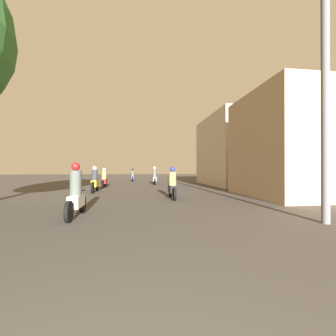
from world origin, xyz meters
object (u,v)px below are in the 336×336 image
Objects in this scene: motorcycle_black at (172,186)px; building_right_far at (241,151)px; motorcycle_white at (76,195)px; motorcycle_silver at (154,177)px; building_right_near at (291,145)px; motorcycle_red at (104,180)px; motorcycle_yellow at (95,182)px; utility_pole_near at (325,68)px; motorcycle_blue at (133,176)px.

motorcycle_black is 0.23× the size of building_right_far.
motorcycle_black is 11.37m from building_right_far.
motorcycle_silver reaches higher than motorcycle_white.
building_right_near is at bearing 8.39° from motorcycle_black.
motorcycle_silver is 0.37× the size of building_right_near.
motorcycle_black is 0.99× the size of motorcycle_red.
motorcycle_yellow is 0.26× the size of building_right_far.
motorcycle_black is 6.93m from utility_pole_near.
motorcycle_yellow is 0.39× the size of building_right_near.
motorcycle_blue is at bearing 104.86° from utility_pole_near.
utility_pole_near is (-4.20, -13.52, 1.02)m from building_right_far.
motorcycle_black is at bearing 44.95° from motorcycle_white.
motorcycle_white is 10.27m from building_right_near.
utility_pole_near is (3.16, -5.17, 3.37)m from motorcycle_black.
motorcycle_yellow is at bearing 147.23° from motorcycle_black.
building_right_far is (11.50, 4.81, 2.33)m from motorcycle_yellow.
motorcycle_red is (0.05, 3.34, -0.03)m from motorcycle_yellow.
motorcycle_blue is (1.15, 18.55, -0.04)m from motorcycle_white.
motorcycle_black is 0.24× the size of utility_pole_near.
building_right_near reaches higher than motorcycle_black.
building_right_far is (7.36, 8.35, 2.35)m from motorcycle_black.
building_right_near is at bearing -98.83° from building_right_far.
motorcycle_silver reaches higher than motorcycle_red.
building_right_near is at bearing 19.42° from motorcycle_white.
motorcycle_red is at bearing 92.70° from motorcycle_white.
motorcycle_white is at bearing -81.60° from motorcycle_red.
motorcycle_red is 12.40m from building_right_near.
building_right_far reaches higher than motorcycle_white.
utility_pole_near reaches higher than motorcycle_black.
building_right_near is at bearing 60.91° from utility_pole_near.
motorcycle_silver is at bearing -79.22° from motorcycle_blue.
motorcycle_blue is 0.25× the size of utility_pole_near.
motorcycle_silver reaches higher than motorcycle_black.
motorcycle_black is at bearing -41.78° from motorcycle_yellow.
motorcycle_blue is 0.36× the size of building_right_near.
motorcycle_white is at bearing -84.88° from motorcycle_yellow.
utility_pole_near is (6.51, -1.66, 3.33)m from motorcycle_white.
motorcycle_white reaches higher than motorcycle_red.
building_right_far is at bearing -5.67° from motorcycle_silver.
motorcycle_white is 16.15m from building_right_far.
building_right_near is 6.15m from utility_pole_near.
building_right_near is at bearing -53.24° from motorcycle_silver.
motorcycle_yellow is 1.11× the size of motorcycle_red.
motorcycle_silver is 7.95m from building_right_far.
motorcycle_red is 8.37m from motorcycle_blue.
motorcycle_silver is at bearing 170.76° from building_right_far.
motorcycle_blue is (1.89, 8.16, 0.01)m from motorcycle_red.
motorcycle_red is at bearing 128.49° from motorcycle_black.
motorcycle_white is 13.46m from motorcycle_silver.
motorcycle_silver is 11.52m from building_right_near.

